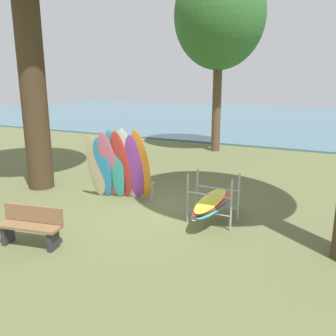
# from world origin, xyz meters

# --- Properties ---
(ground_plane) EXTENTS (80.00, 80.00, 0.00)m
(ground_plane) POSITION_xyz_m (0.00, 0.00, 0.00)
(ground_plane) COLOR #60663D
(lake_water) EXTENTS (80.00, 36.00, 0.10)m
(lake_water) POSITION_xyz_m (0.00, 28.72, 0.05)
(lake_water) COLOR #477084
(lake_water) RESTS_ON ground
(tree_mid_behind) EXTENTS (4.31, 4.31, 8.95)m
(tree_mid_behind) POSITION_xyz_m (-1.04, 8.88, 6.43)
(tree_mid_behind) COLOR brown
(tree_mid_behind) RESTS_ON ground
(leaning_board_pile) EXTENTS (1.97, 1.06, 2.18)m
(leaning_board_pile) POSITION_xyz_m (-0.94, 0.27, 1.03)
(leaning_board_pile) COLOR #C6B289
(leaning_board_pile) RESTS_ON ground
(board_storage_rack) EXTENTS (1.15, 2.13, 1.25)m
(board_storage_rack) POSITION_xyz_m (2.10, -0.08, 0.50)
(board_storage_rack) COLOR #9EA0A5
(board_storage_rack) RESTS_ON ground
(park_bench) EXTENTS (1.45, 0.69, 0.85)m
(park_bench) POSITION_xyz_m (-0.89, -3.04, 0.45)
(park_bench) COLOR #2D2D33
(park_bench) RESTS_ON ground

